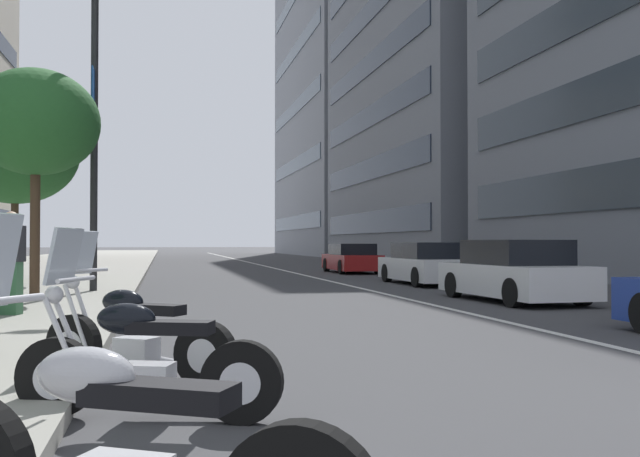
# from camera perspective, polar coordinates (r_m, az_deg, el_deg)

# --- Properties ---
(sidewalk_right_plaza) EXTENTS (160.00, 10.89, 0.15)m
(sidewalk_right_plaza) POSITION_cam_1_polar(r_m,az_deg,el_deg) (34.15, -22.78, -3.17)
(sidewalk_right_plaza) COLOR gray
(sidewalk_right_plaza) RESTS_ON ground
(lane_centre_stripe) EXTENTS (110.00, 0.16, 0.01)m
(lane_centre_stripe) POSITION_cam_1_polar(r_m,az_deg,el_deg) (39.02, -4.02, -3.09)
(lane_centre_stripe) COLOR silver
(lane_centre_stripe) RESTS_ON ground
(motorcycle_second_in_row) EXTENTS (0.88, 2.01, 1.47)m
(motorcycle_second_in_row) POSITION_cam_1_polar(r_m,az_deg,el_deg) (5.69, -13.98, -10.39)
(motorcycle_second_in_row) COLOR black
(motorcycle_second_in_row) RESTS_ON ground
(motorcycle_mid_row) EXTENTS (1.37, 1.85, 1.47)m
(motorcycle_mid_row) POSITION_cam_1_polar(r_m,az_deg,el_deg) (7.23, -14.67, -8.38)
(motorcycle_mid_row) COLOR black
(motorcycle_mid_row) RESTS_ON ground
(car_approaching_light) EXTENTS (4.42, 1.96, 1.41)m
(car_approaching_light) POSITION_cam_1_polar(r_m,az_deg,el_deg) (17.01, 15.20, -3.41)
(car_approaching_light) COLOR silver
(car_approaching_light) RESTS_ON ground
(car_following_behind) EXTENTS (4.57, 1.94, 1.35)m
(car_following_behind) POSITION_cam_1_polar(r_m,az_deg,el_deg) (23.35, 8.53, -2.84)
(car_following_behind) COLOR silver
(car_following_behind) RESTS_ON ground
(car_mid_block_traffic) EXTENTS (4.62, 1.86, 1.30)m
(car_mid_block_traffic) POSITION_cam_1_polar(r_m,az_deg,el_deg) (31.89, 2.52, -2.43)
(car_mid_block_traffic) COLOR maroon
(car_mid_block_traffic) RESTS_ON ground
(street_lamp_with_banners) EXTENTS (1.26, 2.49, 8.64)m
(street_lamp_with_banners) POSITION_cam_1_polar(r_m,az_deg,el_deg) (19.13, -16.50, 10.88)
(street_lamp_with_banners) COLOR #232326
(street_lamp_with_banners) RESTS_ON sidewalk_right_plaza
(street_tree_mid_sidewalk) EXTENTS (2.84, 2.84, 5.14)m
(street_tree_mid_sidewalk) POSITION_cam_1_polar(r_m,az_deg,el_deg) (17.58, -21.72, 7.83)
(street_tree_mid_sidewalk) COLOR #473323
(street_tree_mid_sidewalk) RESTS_ON sidewalk_right_plaza
(street_tree_by_lamp_post) EXTENTS (3.80, 3.80, 5.61)m
(street_tree_by_lamp_post) POSITION_cam_1_polar(r_m,az_deg,el_deg) (23.82, -23.13, 5.69)
(street_tree_by_lamp_post) COLOR #473323
(street_tree_by_lamp_post) RESTS_ON sidewalk_right_plaza
(pedestrian_on_plaza) EXTENTS (0.37, 0.46, 1.73)m
(pedestrian_on_plaza) POSITION_cam_1_polar(r_m,az_deg,el_deg) (13.02, -23.43, -2.48)
(pedestrian_on_plaza) COLOR #3F724C
(pedestrian_on_plaza) RESTS_ON sidewalk_right_plaza
(office_tower_far_left_down_avenue) EXTENTS (25.91, 15.22, 34.35)m
(office_tower_far_left_down_avenue) POSITION_cam_1_polar(r_m,az_deg,el_deg) (54.77, 11.89, 15.70)
(office_tower_far_left_down_avenue) COLOR slate
(office_tower_far_left_down_avenue) RESTS_ON ground
(office_tower_near_left) EXTENTS (28.85, 19.49, 43.77)m
(office_tower_near_left) POSITION_cam_1_polar(r_m,az_deg,el_deg) (82.74, 4.81, 13.26)
(office_tower_near_left) COLOR gray
(office_tower_near_left) RESTS_ON ground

